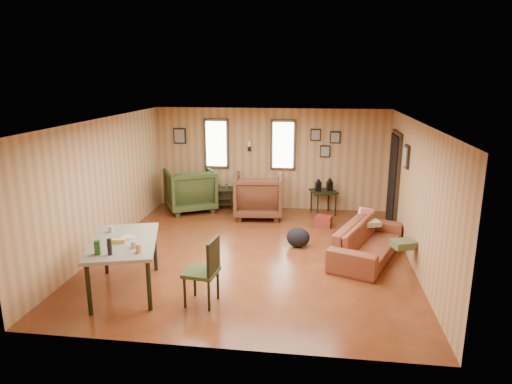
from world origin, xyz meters
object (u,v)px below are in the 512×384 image
sofa (368,236)px  recliner_green (190,188)px  recliner_brown (258,193)px  side_table (324,189)px  end_table (223,195)px  dining_table (123,245)px

sofa → recliner_green: recliner_green is taller
sofa → recliner_brown: 3.10m
recliner_brown → side_table: recliner_brown is taller
end_table → dining_table: dining_table is taller
recliner_green → end_table: (0.74, 0.22, -0.20)m
recliner_green → side_table: recliner_green is taller
recliner_brown → side_table: 1.52m
sofa → end_table: (-3.15, 2.66, -0.06)m
side_table → recliner_brown: bearing=-164.8°
sofa → end_table: bearing=71.5°
end_table → recliner_brown: bearing=-28.6°
sofa → recliner_brown: size_ratio=1.90×
recliner_green → dining_table: recliner_green is taller
dining_table → sofa: bearing=9.3°
sofa → side_table: size_ratio=2.40×
end_table → dining_table: bearing=-97.2°
recliner_green → end_table: size_ratio=1.78×
end_table → dining_table: 4.50m
side_table → end_table: bearing=177.5°
side_table → dining_table: bearing=-124.3°
recliner_green → dining_table: size_ratio=0.63×
recliner_brown → side_table: (1.47, 0.40, 0.04)m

